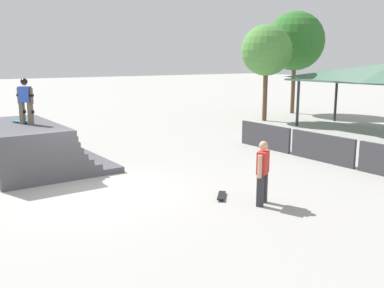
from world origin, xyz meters
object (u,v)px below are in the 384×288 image
(tree_far_back, at_px, (295,41))
(skateboard_on_deck, at_px, (21,122))
(tree_beside_pavilion, at_px, (266,51))
(skater_on_deck, at_px, (25,98))
(skateboard_on_ground, at_px, (221,196))
(bystander_walking, at_px, (263,170))

(tree_far_back, bearing_deg, skateboard_on_deck, -74.56)
(skateboard_on_deck, bearing_deg, tree_beside_pavilion, 81.07)
(tree_beside_pavilion, xyz_separation_m, tree_far_back, (-1.64, 4.36, 0.71))
(skater_on_deck, bearing_deg, skateboard_on_deck, 160.34)
(skater_on_deck, height_order, skateboard_on_deck, skater_on_deck)
(skateboard_on_deck, relative_size, tree_far_back, 0.12)
(skater_on_deck, xyz_separation_m, skateboard_on_ground, (6.28, 3.52, -2.44))
(skateboard_on_deck, xyz_separation_m, tree_far_back, (-5.48, 19.86, 3.37))
(skateboard_on_ground, height_order, tree_beside_pavilion, tree_beside_pavilion)
(skateboard_on_deck, height_order, skateboard_on_ground, skateboard_on_deck)
(skater_on_deck, relative_size, tree_beside_pavilion, 0.26)
(skater_on_deck, relative_size, skateboard_on_ground, 2.12)
(skateboard_on_deck, bearing_deg, bystander_walking, 5.84)
(skateboard_on_ground, xyz_separation_m, tree_far_back, (-12.11, 16.22, 4.98))
(bystander_walking, distance_m, tree_beside_pavilion, 16.48)
(skater_on_deck, bearing_deg, tree_beside_pavilion, 65.55)
(skateboard_on_deck, distance_m, skateboard_on_ground, 7.72)
(tree_beside_pavilion, height_order, tree_far_back, tree_far_back)
(skateboard_on_ground, relative_size, tree_beside_pavilion, 0.12)
(tree_beside_pavilion, bearing_deg, bystander_walking, -44.56)
(bystander_walking, height_order, tree_far_back, tree_far_back)
(skater_on_deck, relative_size, skateboard_on_deck, 1.91)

